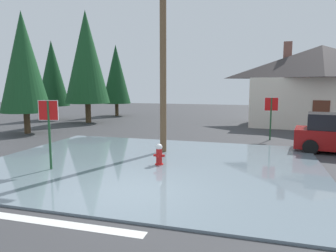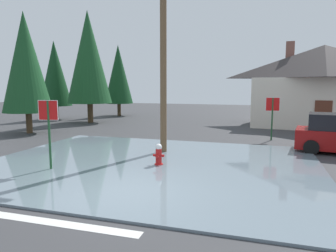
{
  "view_description": "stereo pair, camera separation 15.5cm",
  "coord_description": "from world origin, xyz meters",
  "px_view_note": "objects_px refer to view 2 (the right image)",
  "views": [
    {
      "loc": [
        3.35,
        -7.66,
        2.98
      ],
      "look_at": [
        -0.15,
        4.42,
        1.31
      ],
      "focal_mm": 33.3,
      "sensor_mm": 36.0,
      "label": 1
    },
    {
      "loc": [
        3.5,
        -7.61,
        2.98
      ],
      "look_at": [
        -0.15,
        4.42,
        1.31
      ],
      "focal_mm": 33.3,
      "sensor_mm": 36.0,
      "label": 2
    }
  ],
  "objects_px": {
    "pine_tree_short_left": "(118,74)",
    "pine_tree_mid_left": "(26,62)",
    "stop_sign_near": "(49,121)",
    "stop_sign_far": "(272,110)",
    "fire_hydrant": "(159,155)",
    "utility_pole": "(163,48)",
    "pine_tree_far_center": "(55,74)",
    "house": "(322,85)",
    "pine_tree_tall_left": "(89,57)"
  },
  "relations": [
    {
      "from": "stop_sign_near",
      "to": "pine_tree_far_center",
      "type": "distance_m",
      "value": 17.27
    },
    {
      "from": "house",
      "to": "pine_tree_mid_left",
      "type": "bearing_deg",
      "value": -154.79
    },
    {
      "from": "utility_pole",
      "to": "pine_tree_far_center",
      "type": "bearing_deg",
      "value": 142.07
    },
    {
      "from": "stop_sign_far",
      "to": "house",
      "type": "xyz_separation_m",
      "value": [
        3.44,
        6.71,
        1.32
      ]
    },
    {
      "from": "utility_pole",
      "to": "pine_tree_mid_left",
      "type": "bearing_deg",
      "value": 162.67
    },
    {
      "from": "pine_tree_mid_left",
      "to": "stop_sign_near",
      "type": "bearing_deg",
      "value": -45.29
    },
    {
      "from": "pine_tree_tall_left",
      "to": "pine_tree_far_center",
      "type": "distance_m",
      "value": 4.2
    },
    {
      "from": "utility_pole",
      "to": "pine_tree_far_center",
      "type": "distance_m",
      "value": 16.36
    },
    {
      "from": "stop_sign_far",
      "to": "pine_tree_far_center",
      "type": "xyz_separation_m",
      "value": [
        -17.52,
        5.35,
        2.27
      ]
    },
    {
      "from": "house",
      "to": "pine_tree_far_center",
      "type": "relative_size",
      "value": 1.53
    },
    {
      "from": "stop_sign_far",
      "to": "utility_pole",
      "type": "bearing_deg",
      "value": -134.52
    },
    {
      "from": "fire_hydrant",
      "to": "utility_pole",
      "type": "bearing_deg",
      "value": 103.2
    },
    {
      "from": "utility_pole",
      "to": "house",
      "type": "height_order",
      "value": "utility_pole"
    },
    {
      "from": "pine_tree_mid_left",
      "to": "pine_tree_far_center",
      "type": "distance_m",
      "value": 7.72
    },
    {
      "from": "utility_pole",
      "to": "pine_tree_tall_left",
      "type": "bearing_deg",
      "value": 134.9
    },
    {
      "from": "house",
      "to": "pine_tree_short_left",
      "type": "relative_size",
      "value": 1.52
    },
    {
      "from": "pine_tree_short_left",
      "to": "pine_tree_mid_left",
      "type": "bearing_deg",
      "value": -92.67
    },
    {
      "from": "house",
      "to": "pine_tree_far_center",
      "type": "bearing_deg",
      "value": -176.3
    },
    {
      "from": "pine_tree_short_left",
      "to": "stop_sign_far",
      "type": "bearing_deg",
      "value": -35.72
    },
    {
      "from": "stop_sign_near",
      "to": "house",
      "type": "distance_m",
      "value": 18.83
    },
    {
      "from": "utility_pole",
      "to": "stop_sign_far",
      "type": "relative_size",
      "value": 3.74
    },
    {
      "from": "stop_sign_near",
      "to": "utility_pole",
      "type": "xyz_separation_m",
      "value": [
        2.9,
        3.86,
        2.77
      ]
    },
    {
      "from": "pine_tree_far_center",
      "to": "utility_pole",
      "type": "bearing_deg",
      "value": -37.93
    },
    {
      "from": "utility_pole",
      "to": "pine_tree_tall_left",
      "type": "relative_size",
      "value": 1.0
    },
    {
      "from": "utility_pole",
      "to": "pine_tree_mid_left",
      "type": "xyz_separation_m",
      "value": [
        -9.72,
        3.03,
        -0.19
      ]
    },
    {
      "from": "fire_hydrant",
      "to": "stop_sign_far",
      "type": "distance_m",
      "value": 8.14
    },
    {
      "from": "fire_hydrant",
      "to": "utility_pole",
      "type": "xyz_separation_m",
      "value": [
        -0.52,
        2.22,
        4.1
      ]
    },
    {
      "from": "stop_sign_far",
      "to": "pine_tree_far_center",
      "type": "bearing_deg",
      "value": 163.01
    },
    {
      "from": "stop_sign_near",
      "to": "fire_hydrant",
      "type": "relative_size",
      "value": 2.92
    },
    {
      "from": "fire_hydrant",
      "to": "pine_tree_far_center",
      "type": "relative_size",
      "value": 0.13
    },
    {
      "from": "stop_sign_far",
      "to": "pine_tree_tall_left",
      "type": "height_order",
      "value": "pine_tree_tall_left"
    },
    {
      "from": "stop_sign_near",
      "to": "stop_sign_far",
      "type": "relative_size",
      "value": 1.06
    },
    {
      "from": "stop_sign_near",
      "to": "pine_tree_mid_left",
      "type": "relative_size",
      "value": 0.33
    },
    {
      "from": "pine_tree_far_center",
      "to": "fire_hydrant",
      "type": "bearing_deg",
      "value": -42.45
    },
    {
      "from": "stop_sign_far",
      "to": "pine_tree_short_left",
      "type": "distance_m",
      "value": 17.15
    },
    {
      "from": "utility_pole",
      "to": "pine_tree_tall_left",
      "type": "height_order",
      "value": "utility_pole"
    },
    {
      "from": "utility_pole",
      "to": "house",
      "type": "distance_m",
      "value": 14.05
    },
    {
      "from": "house",
      "to": "pine_tree_tall_left",
      "type": "relative_size",
      "value": 1.18
    },
    {
      "from": "stop_sign_near",
      "to": "pine_tree_tall_left",
      "type": "xyz_separation_m",
      "value": [
        -6.09,
        12.88,
        3.35
      ]
    },
    {
      "from": "stop_sign_far",
      "to": "house",
      "type": "bearing_deg",
      "value": 62.83
    },
    {
      "from": "stop_sign_near",
      "to": "house",
      "type": "height_order",
      "value": "house"
    },
    {
      "from": "fire_hydrant",
      "to": "pine_tree_mid_left",
      "type": "height_order",
      "value": "pine_tree_mid_left"
    },
    {
      "from": "pine_tree_mid_left",
      "to": "pine_tree_far_center",
      "type": "relative_size",
      "value": 1.1
    },
    {
      "from": "stop_sign_near",
      "to": "pine_tree_far_center",
      "type": "relative_size",
      "value": 0.37
    },
    {
      "from": "utility_pole",
      "to": "pine_tree_mid_left",
      "type": "height_order",
      "value": "utility_pole"
    },
    {
      "from": "fire_hydrant",
      "to": "pine_tree_tall_left",
      "type": "distance_m",
      "value": 15.46
    },
    {
      "from": "stop_sign_near",
      "to": "stop_sign_far",
      "type": "height_order",
      "value": "stop_sign_near"
    },
    {
      "from": "house",
      "to": "stop_sign_far",
      "type": "bearing_deg",
      "value": -117.17
    },
    {
      "from": "pine_tree_mid_left",
      "to": "utility_pole",
      "type": "bearing_deg",
      "value": -17.33
    },
    {
      "from": "stop_sign_near",
      "to": "utility_pole",
      "type": "relative_size",
      "value": 0.28
    }
  ]
}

